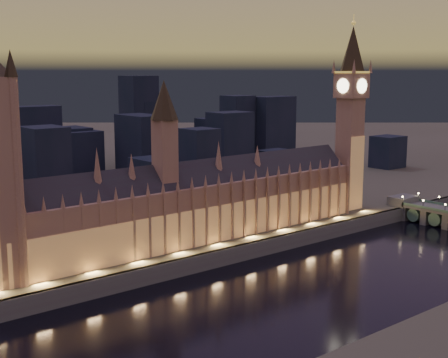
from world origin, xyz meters
TOP-DOWN VIEW (x-y plane):
  - ground_plane at (0.00, 0.00)m, footprint 2000.00×2000.00m
  - embankment_wall at (0.00, 41.00)m, footprint 2000.00×2.50m
  - palace_of_westminster at (-5.62, 61.75)m, footprint 202.00×22.89m
  - elizabeth_tower at (108.00, 61.93)m, footprint 18.00×18.00m
  - city_backdrop at (34.28, 245.26)m, footprint 476.86×215.63m

SIDE VIEW (x-z plane):
  - ground_plane at x=0.00m, z-range 0.00..0.00m
  - embankment_wall at x=0.00m, z-range 0.00..8.00m
  - palace_of_westminster at x=-5.62m, z-range -12.63..65.37m
  - city_backdrop at x=34.28m, z-range -7.81..69.99m
  - elizabeth_tower at x=108.00m, z-range 14.69..129.08m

